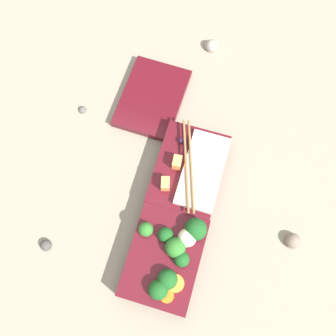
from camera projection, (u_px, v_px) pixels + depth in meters
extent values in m
plane|color=gray|center=(173.00, 214.00, 0.79)|extent=(3.00, 3.00, 0.00)
cube|color=#510F19|center=(164.00, 258.00, 0.74)|extent=(0.18, 0.13, 0.04)
sphere|color=#19511E|center=(167.00, 279.00, 0.70)|extent=(0.04, 0.04, 0.04)
sphere|color=#19511E|center=(166.00, 235.00, 0.73)|extent=(0.03, 0.03, 0.03)
sphere|color=#19511E|center=(182.00, 259.00, 0.71)|extent=(0.03, 0.03, 0.03)
sphere|color=#2D7028|center=(146.00, 229.00, 0.73)|extent=(0.03, 0.03, 0.03)
sphere|color=#19511E|center=(196.00, 229.00, 0.73)|extent=(0.04, 0.04, 0.04)
sphere|color=#19511E|center=(158.00, 290.00, 0.69)|extent=(0.04, 0.04, 0.04)
sphere|color=#2D7028|center=(175.00, 248.00, 0.72)|extent=(0.04, 0.04, 0.04)
cylinder|color=orange|center=(192.00, 233.00, 0.73)|extent=(0.03, 0.03, 0.01)
cylinder|color=orange|center=(167.00, 296.00, 0.70)|extent=(0.03, 0.03, 0.01)
cylinder|color=orange|center=(175.00, 283.00, 0.70)|extent=(0.03, 0.03, 0.01)
sphere|color=beige|center=(187.00, 238.00, 0.72)|extent=(0.04, 0.04, 0.04)
cube|color=#510F19|center=(188.00, 171.00, 0.80)|extent=(0.18, 0.13, 0.04)
cube|color=silver|center=(203.00, 171.00, 0.77)|extent=(0.16, 0.08, 0.01)
cube|color=#F4A356|center=(165.00, 184.00, 0.76)|extent=(0.03, 0.02, 0.02)
cube|color=#F4A356|center=(177.00, 162.00, 0.77)|extent=(0.02, 0.02, 0.02)
sphere|color=#381942|center=(182.00, 141.00, 0.79)|extent=(0.01, 0.01, 0.01)
cylinder|color=olive|center=(191.00, 165.00, 0.76)|extent=(0.18, 0.07, 0.01)
cylinder|color=olive|center=(188.00, 166.00, 0.76)|extent=(0.18, 0.07, 0.01)
cube|color=#510F19|center=(152.00, 98.00, 0.86)|extent=(0.18, 0.13, 0.02)
sphere|color=gray|center=(211.00, 46.00, 0.91)|extent=(0.03, 0.03, 0.03)
sphere|color=#7A6B5B|center=(292.00, 241.00, 0.77)|extent=(0.03, 0.03, 0.03)
sphere|color=#474442|center=(46.00, 245.00, 0.77)|extent=(0.02, 0.02, 0.02)
sphere|color=#595651|center=(82.00, 109.00, 0.86)|extent=(0.02, 0.02, 0.02)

